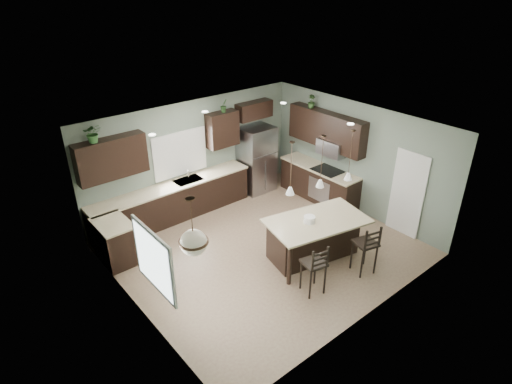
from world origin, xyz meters
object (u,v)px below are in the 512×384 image
object	(u,v)px
plant_back_left	(93,133)
bar_stool_right	(365,248)
serving_dish	(309,219)
bar_stool_left	(313,268)
refrigerator	(257,159)
kitchen_island	(316,239)

from	to	relation	value
plant_back_left	bar_stool_right	bearing A→B (deg)	-51.71
serving_dish	bar_stool_left	xyz separation A→B (m)	(-0.68, -0.79, -0.44)
bar_stool_left	plant_back_left	xyz separation A→B (m)	(-2.25, 4.21, 2.05)
refrigerator	serving_dish	distance (m)	3.49
refrigerator	bar_stool_left	world-z (taller)	refrigerator
refrigerator	kitchen_island	bearing A→B (deg)	-108.41
serving_dish	plant_back_left	bearing A→B (deg)	130.60
refrigerator	kitchen_island	size ratio (longest dim) A/B	0.88
bar_stool_left	kitchen_island	bearing A→B (deg)	53.34
kitchen_island	plant_back_left	world-z (taller)	plant_back_left
serving_dish	plant_back_left	xyz separation A→B (m)	(-2.93, 3.42, 1.61)
kitchen_island	plant_back_left	bearing A→B (deg)	144.52
plant_back_left	refrigerator	bearing A→B (deg)	-2.41
kitchen_island	serving_dish	distance (m)	0.57
refrigerator	kitchen_island	xyz separation A→B (m)	(-1.09, -3.29, -0.46)
kitchen_island	bar_stool_right	world-z (taller)	bar_stool_right
serving_dish	bar_stool_left	size ratio (longest dim) A/B	0.22
serving_dish	bar_stool_right	distance (m)	1.25
serving_dish	refrigerator	bearing A→B (deg)	68.32
kitchen_island	bar_stool_left	bearing A→B (deg)	-126.89
bar_stool_right	plant_back_left	size ratio (longest dim) A/B	2.84
kitchen_island	plant_back_left	size ratio (longest dim) A/B	5.22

